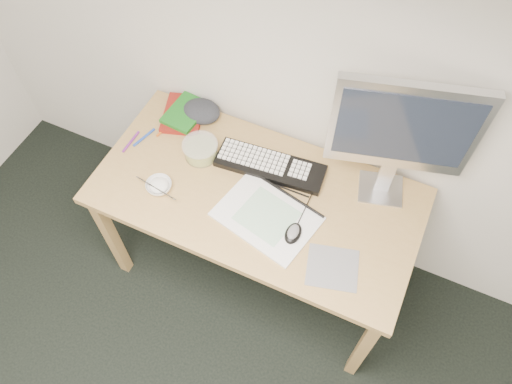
% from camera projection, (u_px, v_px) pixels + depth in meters
% --- Properties ---
extents(desk, '(1.40, 0.70, 0.75)m').
position_uv_depth(desk, '(256.00, 204.00, 2.20)').
color(desk, tan).
rests_on(desk, ground).
extents(mousepad, '(0.24, 0.23, 0.00)m').
position_uv_depth(mousepad, '(332.00, 268.00, 1.95)').
color(mousepad, slate).
rests_on(mousepad, desk).
extents(sketchpad, '(0.45, 0.37, 0.01)m').
position_uv_depth(sketchpad, '(267.00, 216.00, 2.07)').
color(sketchpad, white).
rests_on(sketchpad, desk).
extents(keyboard, '(0.49, 0.20, 0.03)m').
position_uv_depth(keyboard, '(270.00, 166.00, 2.20)').
color(keyboard, black).
rests_on(keyboard, desk).
extents(monitor, '(0.53, 0.21, 0.62)m').
position_uv_depth(monitor, '(403.00, 131.00, 1.82)').
color(monitor, silver).
rests_on(monitor, desk).
extents(mouse, '(0.07, 0.10, 0.03)m').
position_uv_depth(mouse, '(293.00, 232.00, 2.00)').
color(mouse, black).
rests_on(mouse, sketchpad).
extents(rice_bowl, '(0.14, 0.14, 0.04)m').
position_uv_depth(rice_bowl, '(159.00, 186.00, 2.13)').
color(rice_bowl, white).
rests_on(rice_bowl, desk).
extents(chopsticks, '(0.20, 0.05, 0.02)m').
position_uv_depth(chopsticks, '(156.00, 188.00, 2.10)').
color(chopsticks, '#B9B9BC').
rests_on(chopsticks, rice_bowl).
extents(fruit_tub, '(0.16, 0.16, 0.08)m').
position_uv_depth(fruit_tub, '(201.00, 150.00, 2.21)').
color(fruit_tub, gold).
rests_on(fruit_tub, desk).
extents(book_red, '(0.25, 0.28, 0.02)m').
position_uv_depth(book_red, '(183.00, 114.00, 2.36)').
color(book_red, maroon).
rests_on(book_red, desk).
extents(book_green, '(0.17, 0.23, 0.02)m').
position_uv_depth(book_green, '(186.00, 112.00, 2.34)').
color(book_green, '#1A681B').
rests_on(book_green, book_red).
extents(cloth_lump, '(0.16, 0.14, 0.06)m').
position_uv_depth(cloth_lump, '(201.00, 111.00, 2.35)').
color(cloth_lump, '#26292E').
rests_on(cloth_lump, desk).
extents(pencil_pink, '(0.18, 0.04, 0.01)m').
position_uv_depth(pencil_pink, '(262.00, 180.00, 2.17)').
color(pencil_pink, pink).
rests_on(pencil_pink, desk).
extents(pencil_tan, '(0.14, 0.15, 0.01)m').
position_uv_depth(pencil_tan, '(262.00, 184.00, 2.16)').
color(pencil_tan, tan).
rests_on(pencil_tan, desk).
extents(pencil_black, '(0.20, 0.01, 0.01)m').
position_uv_depth(pencil_black, '(287.00, 189.00, 2.14)').
color(pencil_black, black).
rests_on(pencil_black, desk).
extents(marker_blue, '(0.05, 0.13, 0.01)m').
position_uv_depth(marker_blue, '(144.00, 137.00, 2.29)').
color(marker_blue, '#1F42AC').
rests_on(marker_blue, desk).
extents(marker_orange, '(0.04, 0.12, 0.01)m').
position_uv_depth(marker_orange, '(166.00, 128.00, 2.32)').
color(marker_orange, '#C35717').
rests_on(marker_orange, desk).
extents(marker_purple, '(0.01, 0.13, 0.01)m').
position_uv_depth(marker_purple, '(131.00, 142.00, 2.28)').
color(marker_purple, '#6B227D').
rests_on(marker_purple, desk).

